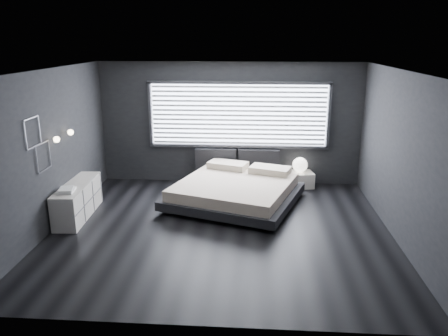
{
  "coord_description": "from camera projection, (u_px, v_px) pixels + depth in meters",
  "views": [
    {
      "loc": [
        0.57,
        -7.17,
        3.3
      ],
      "look_at": [
        0.0,
        0.85,
        0.9
      ],
      "focal_mm": 35.0,
      "sensor_mm": 36.0,
      "label": 1
    }
  ],
  "objects": [
    {
      "name": "bed",
      "position": [
        235.0,
        190.0,
        9.0
      ],
      "size": [
        3.02,
        2.95,
        0.62
      ],
      "color": "black",
      "rests_on": "ground"
    },
    {
      "name": "headboard",
      "position": [
        237.0,
        160.0,
        10.19
      ],
      "size": [
        1.96,
        0.16,
        0.52
      ],
      "color": "black",
      "rests_on": "ground"
    },
    {
      "name": "sconce_near",
      "position": [
        56.0,
        139.0,
        7.62
      ],
      "size": [
        0.18,
        0.11,
        0.11
      ],
      "color": "silver",
      "rests_on": "ground"
    },
    {
      "name": "wall_art_upper",
      "position": [
        33.0,
        132.0,
        6.98
      ],
      "size": [
        0.01,
        0.48,
        0.48
      ],
      "color": "#47474C",
      "rests_on": "ground"
    },
    {
      "name": "wall_art_lower",
      "position": [
        44.0,
        157.0,
        7.36
      ],
      "size": [
        0.01,
        0.48,
        0.48
      ],
      "color": "#47474C",
      "rests_on": "ground"
    },
    {
      "name": "book_stack",
      "position": [
        66.0,
        190.0,
        7.83
      ],
      "size": [
        0.33,
        0.4,
        0.07
      ],
      "color": "silver",
      "rests_on": "dresser"
    },
    {
      "name": "orb_lamp",
      "position": [
        300.0,
        165.0,
        9.98
      ],
      "size": [
        0.34,
        0.34,
        0.34
      ],
      "primitive_type": "sphere",
      "color": "white",
      "rests_on": "nightstand"
    },
    {
      "name": "dresser",
      "position": [
        78.0,
        200.0,
        8.35
      ],
      "size": [
        0.54,
        1.64,
        0.65
      ],
      "color": "silver",
      "rests_on": "ground"
    },
    {
      "name": "window",
      "position": [
        238.0,
        115.0,
        9.94
      ],
      "size": [
        4.14,
        0.09,
        1.52
      ],
      "color": "white",
      "rests_on": "ground"
    },
    {
      "name": "sconce_far",
      "position": [
        70.0,
        132.0,
        8.2
      ],
      "size": [
        0.18,
        0.11,
        0.11
      ],
      "color": "silver",
      "rests_on": "ground"
    },
    {
      "name": "nightstand",
      "position": [
        299.0,
        179.0,
        10.07
      ],
      "size": [
        0.67,
        0.58,
        0.35
      ],
      "primitive_type": "cube",
      "rotation": [
        0.0,
        0.0,
        0.16
      ],
      "color": "silver",
      "rests_on": "ground"
    },
    {
      "name": "room",
      "position": [
        221.0,
        154.0,
        7.44
      ],
      "size": [
        6.04,
        6.0,
        2.8
      ],
      "color": "black",
      "rests_on": "ground"
    }
  ]
}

